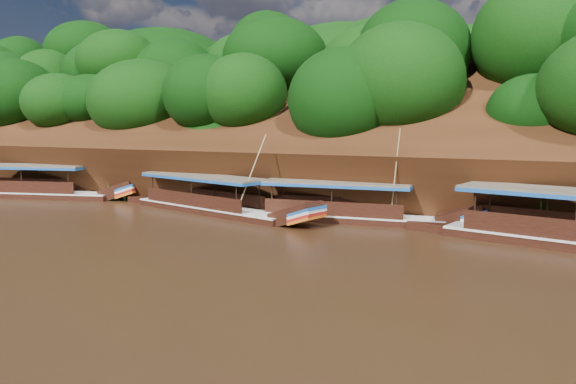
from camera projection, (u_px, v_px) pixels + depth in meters
name	position (u px, v px, depth m)	size (l,w,h in m)	color
ground	(320.00, 258.00, 23.20)	(160.00, 160.00, 0.00)	black
riverbank	(433.00, 170.00, 43.27)	(120.00, 30.06, 19.40)	black
boat_1	(359.00, 213.00, 31.26)	(12.95, 3.24, 5.65)	black
boat_2	(219.00, 206.00, 33.97)	(14.35, 5.56, 5.29)	black
boat_3	(48.00, 191.00, 41.07)	(13.53, 5.34, 2.86)	black
reeds	(337.00, 201.00, 32.93)	(49.16, 2.20, 2.08)	#266719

